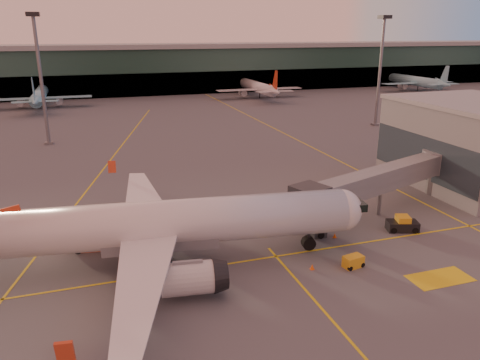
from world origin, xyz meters
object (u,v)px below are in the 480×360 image
object	(u,v)px
main_airplane	(158,226)
pushback_tug	(403,225)
gpu_cart	(353,262)
catering_truck	(92,226)

from	to	relation	value
main_airplane	pushback_tug	size ratio (longest dim) A/B	11.02
main_airplane	gpu_cart	size ratio (longest dim) A/B	19.79
main_airplane	pushback_tug	xyz separation A→B (m)	(28.21, -0.54, -3.50)
main_airplane	gpu_cart	distance (m)	19.54
pushback_tug	catering_truck	bearing A→B (deg)	-172.49
gpu_cart	pushback_tug	bearing A→B (deg)	20.22
gpu_cart	pushback_tug	world-z (taller)	pushback_tug
main_airplane	catering_truck	xyz separation A→B (m)	(-6.07, 6.05, -1.76)
pushback_tug	gpu_cart	bearing A→B (deg)	-131.29
gpu_cart	pushback_tug	distance (m)	11.75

